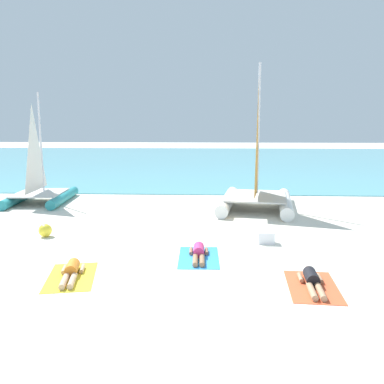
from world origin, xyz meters
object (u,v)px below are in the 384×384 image
object	(u,v)px
sunbather_middle	(199,252)
beach_ball	(45,230)
towel_middle	(199,257)
sailboat_white	(256,188)
cooler_box	(266,237)
sunbather_left	(71,271)
sailboat_teal	(40,187)
towel_left	(71,277)
sunbather_right	(312,280)
towel_right	(312,286)

from	to	relation	value
sunbather_middle	beach_ball	bearing A→B (deg)	158.93
towel_middle	beach_ball	xyz separation A→B (m)	(-5.08, 1.86, 0.21)
sailboat_white	beach_ball	bearing A→B (deg)	-138.94
towel_middle	cooler_box	bearing A→B (deg)	36.03
sunbather_left	towel_middle	bearing A→B (deg)	15.49
sailboat_white	cooler_box	size ratio (longest dim) A/B	12.43
sailboat_white	sailboat_teal	bearing A→B (deg)	-177.06
sailboat_white	towel_middle	size ratio (longest dim) A/B	3.27
sunbather_left	towel_middle	world-z (taller)	sunbather_left
sailboat_teal	towel_left	world-z (taller)	sailboat_teal
sailboat_white	sunbather_right	distance (m)	8.49
sailboat_teal	sunbather_middle	distance (m)	10.69
sunbather_left	cooler_box	distance (m)	5.89
sunbather_left	towel_right	xyz separation A→B (m)	(5.69, -0.39, -0.13)
sunbather_middle	sailboat_teal	bearing A→B (deg)	134.08
sunbather_middle	towel_right	distance (m)	3.31
sunbather_left	beach_ball	bearing A→B (deg)	110.05
beach_ball	towel_left	bearing A→B (deg)	-59.20
towel_middle	beach_ball	bearing A→B (deg)	159.93
towel_right	beach_ball	world-z (taller)	beach_ball
towel_right	sunbather_right	world-z (taller)	sunbather_right
sunbather_left	sunbather_right	world-z (taller)	same
towel_left	towel_middle	distance (m)	3.42
sailboat_white	sunbather_right	xyz separation A→B (m)	(0.39, -8.45, -0.79)
beach_ball	cooler_box	size ratio (longest dim) A/B	0.85
sailboat_teal	towel_middle	world-z (taller)	sailboat_teal
sunbather_left	beach_ball	size ratio (longest dim) A/B	3.67
towel_right	cooler_box	xyz separation A→B (m)	(-0.62, 3.38, 0.17)
sunbather_right	cooler_box	distance (m)	3.38
towel_right	cooler_box	bearing A→B (deg)	100.33
sunbather_right	sunbather_left	bearing A→B (deg)	-179.32
sunbather_right	cooler_box	xyz separation A→B (m)	(-0.62, 3.32, 0.05)
sailboat_white	beach_ball	distance (m)	8.78
sailboat_teal	sunbather_middle	bearing A→B (deg)	-48.66
sailboat_white	sunbather_middle	world-z (taller)	sailboat_white
sunbather_left	towel_middle	xyz separation A→B (m)	(3.04, 1.52, -0.13)
towel_middle	towel_right	distance (m)	3.26
sailboat_teal	beach_ball	size ratio (longest dim) A/B	11.98
towel_left	cooler_box	size ratio (longest dim) A/B	3.80
beach_ball	cooler_box	distance (m)	7.12
sunbather_left	sunbather_middle	size ratio (longest dim) A/B	1.00
cooler_box	beach_ball	bearing A→B (deg)	176.95
sailboat_teal	towel_middle	bearing A→B (deg)	-48.91
towel_left	sunbather_right	bearing A→B (deg)	-2.55
sailboat_teal	towel_middle	xyz separation A→B (m)	(7.65, -7.52, -0.75)
sailboat_white	sunbather_right	world-z (taller)	sailboat_white
sailboat_white	sunbather_left	world-z (taller)	sailboat_white
sunbather_middle	towel_middle	bearing A→B (deg)	-90.00
sunbather_middle	sunbather_right	size ratio (longest dim) A/B	1.00
towel_right	sunbather_right	bearing A→B (deg)	86.11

